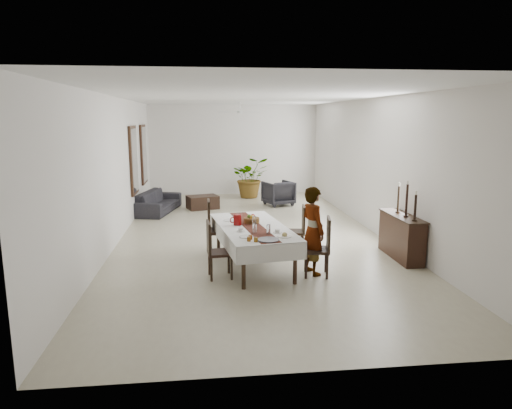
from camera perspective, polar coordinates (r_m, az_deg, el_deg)
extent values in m
cube|color=#B9B193|center=(10.86, -0.71, -3.80)|extent=(6.00, 12.00, 0.00)
cube|color=white|center=(10.52, -0.75, 13.32)|extent=(6.00, 12.00, 0.02)
cube|color=white|center=(16.53, -2.83, 6.84)|extent=(6.00, 0.02, 3.20)
cube|color=white|center=(4.71, 6.61, -3.20)|extent=(6.00, 0.02, 3.20)
cube|color=white|center=(10.69, -16.98, 4.23)|extent=(0.02, 12.00, 3.20)
cube|color=white|center=(11.27, 14.69, 4.66)|extent=(0.02, 12.00, 3.20)
cube|color=black|center=(8.47, -0.46, -2.94)|extent=(1.34, 2.52, 0.05)
cylinder|color=black|center=(7.41, -1.56, -7.98)|extent=(0.08, 0.08, 0.70)
cylinder|color=black|center=(7.65, 4.91, -7.41)|extent=(0.08, 0.08, 0.70)
cylinder|color=black|center=(9.55, -4.73, -3.70)|extent=(0.08, 0.08, 0.70)
cylinder|color=black|center=(9.74, 0.38, -3.38)|extent=(0.08, 0.08, 0.70)
cube|color=white|center=(8.46, -0.46, -2.74)|extent=(1.54, 2.72, 0.01)
cube|color=white|center=(8.38, -4.34, -3.94)|extent=(0.39, 2.55, 0.30)
cube|color=white|center=(8.66, 3.29, -3.43)|extent=(0.39, 2.55, 0.30)
cube|color=silver|center=(7.31, 2.06, -6.12)|extent=(1.17, 0.18, 0.30)
cube|color=silver|center=(9.71, -2.35, -1.86)|extent=(1.17, 0.18, 0.30)
cube|color=#5E261A|center=(8.46, -0.46, -2.69)|extent=(0.71, 2.52, 0.00)
cylinder|color=maroon|center=(8.53, -2.34, -1.92)|extent=(0.17, 0.17, 0.20)
torus|color=maroon|center=(8.51, -2.90, -1.95)|extent=(0.12, 0.04, 0.12)
cylinder|color=silver|center=(7.87, 1.57, -3.11)|extent=(0.07, 0.07, 0.17)
cylinder|color=white|center=(7.90, -0.17, -3.04)|extent=(0.07, 0.07, 0.17)
cylinder|color=white|center=(8.50, -0.22, -2.05)|extent=(0.07, 0.07, 0.17)
cylinder|color=silver|center=(7.98, 2.70, -3.33)|extent=(0.09, 0.09, 0.06)
cylinder|color=white|center=(7.98, 2.70, -3.50)|extent=(0.15, 0.15, 0.01)
cylinder|color=silver|center=(8.06, -1.91, -3.18)|extent=(0.09, 0.09, 0.06)
cylinder|color=white|center=(8.06, -1.91, -3.34)|extent=(0.15, 0.15, 0.01)
cylinder|color=white|center=(7.72, 3.59, -4.00)|extent=(0.24, 0.24, 0.01)
sphere|color=tan|center=(7.71, 3.59, -3.80)|extent=(0.09, 0.09, 0.09)
cylinder|color=silver|center=(7.69, -1.23, -4.04)|extent=(0.24, 0.24, 0.01)
cylinder|color=white|center=(8.91, -3.33, -1.98)|extent=(0.24, 0.24, 0.01)
cylinder|color=#404045|center=(7.48, 1.55, -4.44)|extent=(0.36, 0.36, 0.02)
cylinder|color=brown|center=(7.39, -0.03, -4.40)|extent=(0.06, 0.06, 0.07)
cylinder|color=brown|center=(7.42, -0.89, -4.34)|extent=(0.06, 0.06, 0.07)
cylinder|color=#934715|center=(7.53, -0.71, -4.12)|extent=(0.06, 0.06, 0.07)
cylinder|color=brown|center=(8.70, -0.55, -1.99)|extent=(0.30, 0.30, 0.10)
sphere|color=maroon|center=(8.71, -0.40, -1.47)|extent=(0.09, 0.09, 0.09)
sphere|color=#527C25|center=(8.70, -0.86, -1.48)|extent=(0.08, 0.08, 0.08)
sphere|color=gold|center=(8.64, -0.47, -1.58)|extent=(0.08, 0.08, 0.08)
cube|color=black|center=(8.07, 7.56, -5.66)|extent=(0.52, 0.52, 0.05)
cylinder|color=black|center=(7.98, 8.89, -7.72)|extent=(0.05, 0.05, 0.44)
cylinder|color=black|center=(8.33, 8.71, -6.93)|extent=(0.05, 0.05, 0.44)
cylinder|color=black|center=(7.96, 6.27, -7.70)|extent=(0.05, 0.05, 0.44)
cylinder|color=black|center=(8.31, 6.20, -6.91)|extent=(0.05, 0.05, 0.44)
cube|color=black|center=(8.00, 9.05, -3.61)|extent=(0.12, 0.44, 0.56)
cube|color=black|center=(9.38, 4.78, -3.45)|extent=(0.47, 0.47, 0.05)
cylinder|color=black|center=(9.29, 5.87, -5.07)|extent=(0.05, 0.05, 0.41)
cylinder|color=black|center=(9.61, 5.71, -4.52)|extent=(0.05, 0.05, 0.41)
cylinder|color=black|center=(9.27, 3.77, -5.08)|extent=(0.05, 0.05, 0.41)
cylinder|color=black|center=(9.59, 3.68, -4.52)|extent=(0.05, 0.05, 0.41)
cube|color=black|center=(9.33, 5.96, -1.77)|extent=(0.09, 0.42, 0.53)
cube|color=black|center=(7.93, -4.51, -6.03)|extent=(0.46, 0.46, 0.05)
cylinder|color=black|center=(8.15, -5.86, -7.32)|extent=(0.05, 0.05, 0.42)
cylinder|color=black|center=(7.82, -5.59, -8.10)|extent=(0.05, 0.05, 0.42)
cylinder|color=black|center=(8.19, -3.43, -7.19)|extent=(0.05, 0.05, 0.42)
cylinder|color=black|center=(7.86, -3.06, -7.96)|extent=(0.05, 0.05, 0.42)
cube|color=black|center=(7.83, -5.94, -4.08)|extent=(0.08, 0.43, 0.54)
cube|color=black|center=(9.17, -4.51, -3.33)|extent=(0.49, 0.49, 0.05)
cylinder|color=black|center=(9.42, -5.75, -4.64)|extent=(0.05, 0.05, 0.48)
cylinder|color=black|center=(9.04, -5.68, -5.30)|extent=(0.05, 0.05, 0.48)
cylinder|color=black|center=(9.44, -3.35, -4.57)|extent=(0.05, 0.05, 0.48)
cylinder|color=black|center=(9.06, -3.17, -5.23)|extent=(0.05, 0.05, 0.48)
cube|color=black|center=(9.09, -5.92, -1.36)|extent=(0.05, 0.48, 0.61)
imported|color=gray|center=(8.08, 7.13, -3.28)|extent=(0.53, 0.66, 1.56)
cube|color=black|center=(9.46, 17.70, -3.92)|extent=(0.37, 1.39, 0.83)
cube|color=black|center=(9.36, 17.85, -1.37)|extent=(0.41, 1.45, 0.03)
cylinder|color=black|center=(8.90, 19.19, -1.87)|extent=(0.09, 0.09, 0.03)
cylinder|color=black|center=(8.86, 19.29, -0.32)|extent=(0.05, 0.05, 0.46)
cylinder|color=white|center=(8.81, 19.40, 1.39)|extent=(0.03, 0.03, 0.07)
cylinder|color=black|center=(9.23, 18.21, -1.38)|extent=(0.09, 0.09, 0.03)
cylinder|color=black|center=(9.17, 18.32, 0.55)|extent=(0.05, 0.05, 0.60)
cylinder|color=beige|center=(9.12, 18.45, 2.64)|extent=(0.03, 0.03, 0.07)
cylinder|color=black|center=(9.56, 17.29, -0.92)|extent=(0.09, 0.09, 0.03)
cylinder|color=black|center=(9.51, 17.38, 0.67)|extent=(0.05, 0.05, 0.51)
cylinder|color=silver|center=(9.47, 17.48, 2.41)|extent=(0.03, 0.03, 0.07)
imported|color=#252327|center=(13.72, -12.14, 0.35)|extent=(1.28, 2.23, 0.61)
imported|color=#27252A|center=(14.47, 2.80, 1.44)|extent=(1.07, 1.08, 0.77)
cube|color=black|center=(14.00, -6.68, 0.29)|extent=(1.04, 0.85, 0.40)
imported|color=#244F1F|center=(15.84, -0.70, 3.41)|extent=(1.35, 1.20, 1.40)
cube|color=black|center=(12.85, -15.05, 5.35)|extent=(0.06, 1.05, 1.85)
cube|color=white|center=(12.84, -14.90, 5.36)|extent=(0.01, 0.90, 1.70)
cube|color=black|center=(14.92, -13.88, 6.11)|extent=(0.06, 1.05, 1.85)
cube|color=silver|center=(14.92, -13.75, 6.12)|extent=(0.01, 0.90, 1.70)
cylinder|color=white|center=(13.50, -2.05, 12.33)|extent=(0.04, 0.04, 0.20)
cylinder|color=silver|center=(13.50, -2.04, 11.48)|extent=(0.16, 0.16, 0.08)
cube|color=white|center=(13.84, -2.16, 11.46)|extent=(0.10, 0.55, 0.01)
cube|color=silver|center=(13.15, -1.92, 11.50)|extent=(0.10, 0.55, 0.01)
cube|color=silver|center=(13.53, -0.53, 11.49)|extent=(0.55, 0.10, 0.01)
cube|color=silver|center=(13.47, -3.56, 11.47)|extent=(0.55, 0.10, 0.01)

